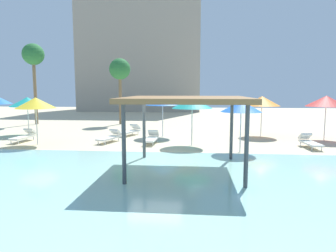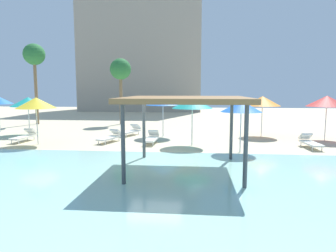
% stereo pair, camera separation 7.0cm
% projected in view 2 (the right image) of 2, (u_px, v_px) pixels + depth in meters
% --- Properties ---
extents(ground_plane, '(80.00, 80.00, 0.00)m').
position_uv_depth(ground_plane, '(154.00, 160.00, 13.51)').
color(ground_plane, beige).
extents(lagoon_water, '(44.00, 13.50, 0.04)m').
position_uv_depth(lagoon_water, '(128.00, 203.00, 8.32)').
color(lagoon_water, '#99D1C6').
rests_on(lagoon_water, ground).
extents(shade_pavilion, '(4.63, 4.63, 2.87)m').
position_uv_depth(shade_pavilion, '(186.00, 101.00, 11.39)').
color(shade_pavilion, '#42474C').
rests_on(shade_pavilion, ground).
extents(beach_umbrella_teal_0, '(2.28, 2.28, 2.73)m').
position_uv_depth(beach_umbrella_teal_0, '(192.00, 103.00, 16.75)').
color(beach_umbrella_teal_0, silver).
rests_on(beach_umbrella_teal_0, ground).
extents(beach_umbrella_yellow_1, '(2.22, 2.22, 2.70)m').
position_uv_depth(beach_umbrella_yellow_1, '(36.00, 103.00, 17.00)').
color(beach_umbrella_yellow_1, silver).
rests_on(beach_umbrella_yellow_1, ground).
extents(beach_umbrella_teal_3, '(2.36, 2.36, 2.63)m').
position_uv_depth(beach_umbrella_teal_3, '(28.00, 102.00, 20.92)').
color(beach_umbrella_teal_3, silver).
rests_on(beach_umbrella_teal_3, ground).
extents(beach_umbrella_blue_4, '(2.05, 2.05, 2.60)m').
position_uv_depth(beach_umbrella_blue_4, '(241.00, 106.00, 14.94)').
color(beach_umbrella_blue_4, silver).
rests_on(beach_umbrella_blue_4, ground).
extents(beach_umbrella_red_5, '(2.44, 2.44, 2.78)m').
position_uv_depth(beach_umbrella_red_5, '(327.00, 101.00, 18.63)').
color(beach_umbrella_red_5, silver).
rests_on(beach_umbrella_red_5, ground).
extents(beach_umbrella_orange_6, '(2.40, 2.40, 2.71)m').
position_uv_depth(beach_umbrella_orange_6, '(262.00, 101.00, 20.18)').
color(beach_umbrella_orange_6, silver).
rests_on(beach_umbrella_orange_6, ground).
extents(beach_umbrella_blue_7, '(2.28, 2.28, 2.75)m').
position_uv_depth(beach_umbrella_blue_7, '(163.00, 100.00, 19.88)').
color(beach_umbrella_blue_7, silver).
rests_on(beach_umbrella_blue_7, ground).
extents(lounge_chair_0, '(1.30, 1.98, 0.74)m').
position_uv_depth(lounge_chair_0, '(131.00, 131.00, 20.73)').
color(lounge_chair_0, white).
rests_on(lounge_chair_0, ground).
extents(lounge_chair_1, '(0.69, 1.92, 0.74)m').
position_uv_depth(lounge_chair_1, '(152.00, 138.00, 17.62)').
color(lounge_chair_1, white).
rests_on(lounge_chair_1, ground).
extents(lounge_chair_2, '(1.17, 1.99, 0.74)m').
position_uv_depth(lounge_chair_2, '(111.00, 137.00, 18.07)').
color(lounge_chair_2, white).
rests_on(lounge_chair_2, ground).
extents(lounge_chair_4, '(0.77, 1.94, 0.74)m').
position_uv_depth(lounge_chair_4, '(25.00, 136.00, 18.35)').
color(lounge_chair_4, white).
rests_on(lounge_chair_4, ground).
extents(lounge_chair_5, '(0.73, 1.93, 0.74)m').
position_uv_depth(lounge_chair_5, '(310.00, 142.00, 16.29)').
color(lounge_chair_5, white).
rests_on(lounge_chair_5, ground).
extents(palm_tree_0, '(1.90, 1.90, 5.94)m').
position_uv_depth(palm_tree_0, '(121.00, 71.00, 27.02)').
color(palm_tree_0, brown).
rests_on(palm_tree_0, ground).
extents(palm_tree_1, '(1.90, 1.90, 7.24)m').
position_uv_depth(palm_tree_1, '(34.00, 57.00, 26.88)').
color(palm_tree_1, brown).
rests_on(palm_tree_1, ground).
extents(hotel_block_0, '(17.72, 10.39, 17.62)m').
position_uv_depth(hotel_block_0, '(143.00, 53.00, 46.51)').
color(hotel_block_0, '#9E9384').
rests_on(hotel_block_0, ground).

